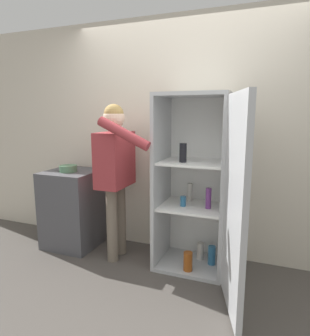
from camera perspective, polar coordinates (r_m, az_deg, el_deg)
name	(u,v)px	position (r m, az deg, el deg)	size (l,w,h in m)	color
ground_plane	(153,296)	(2.79, -0.42, -23.24)	(12.00, 12.00, 0.00)	#4C4742
wall_back	(186,139)	(3.26, 5.92, 5.60)	(7.00, 0.06, 2.55)	beige
refrigerator	(203,188)	(2.85, 9.07, -3.79)	(0.94, 1.22, 1.73)	#B7BABC
person	(116,164)	(3.12, -7.49, 0.77)	(0.63, 0.60, 1.64)	#726656
counter	(73,208)	(3.67, -15.27, -7.39)	(0.58, 0.58, 0.89)	#4C4C51
bowl	(68,169)	(3.52, -16.21, -0.10)	(0.20, 0.20, 0.07)	#517F5B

